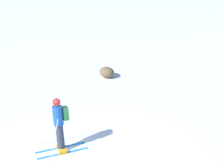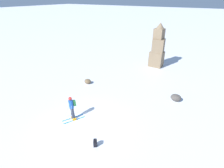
{
  "view_description": "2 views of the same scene",
  "coord_description": "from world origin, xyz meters",
  "px_view_note": "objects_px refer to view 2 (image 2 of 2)",
  "views": [
    {
      "loc": [
        7.34,
        -6.66,
        7.61
      ],
      "look_at": [
        -0.97,
        2.44,
        1.71
      ],
      "focal_mm": 60.0,
      "sensor_mm": 36.0,
      "label": 1
    },
    {
      "loc": [
        7.4,
        -7.79,
        8.8
      ],
      "look_at": [
        -0.04,
        4.09,
        1.64
      ],
      "focal_mm": 28.0,
      "sensor_mm": 36.0,
      "label": 2
    }
  ],
  "objects_px": {
    "rock_pillar": "(158,49)",
    "exposed_boulder_0": "(176,98)",
    "exposed_boulder_1": "(88,81)",
    "skier": "(72,107)",
    "spare_backpack": "(95,143)"
  },
  "relations": [
    {
      "from": "spare_backpack",
      "to": "exposed_boulder_0",
      "type": "xyz_separation_m",
      "value": [
        3.03,
        8.41,
        0.07
      ]
    },
    {
      "from": "spare_backpack",
      "to": "exposed_boulder_0",
      "type": "height_order",
      "value": "exposed_boulder_0"
    },
    {
      "from": "spare_backpack",
      "to": "exposed_boulder_0",
      "type": "bearing_deg",
      "value": -54.41
    },
    {
      "from": "skier",
      "to": "spare_backpack",
      "type": "height_order",
      "value": "skier"
    },
    {
      "from": "rock_pillar",
      "to": "exposed_boulder_0",
      "type": "height_order",
      "value": "rock_pillar"
    },
    {
      "from": "rock_pillar",
      "to": "exposed_boulder_0",
      "type": "bearing_deg",
      "value": -58.7
    },
    {
      "from": "skier",
      "to": "rock_pillar",
      "type": "relative_size",
      "value": 0.33
    },
    {
      "from": "rock_pillar",
      "to": "exposed_boulder_1",
      "type": "distance_m",
      "value": 10.49
    },
    {
      "from": "rock_pillar",
      "to": "exposed_boulder_0",
      "type": "relative_size",
      "value": 6.04
    },
    {
      "from": "exposed_boulder_0",
      "to": "exposed_boulder_1",
      "type": "bearing_deg",
      "value": -170.21
    },
    {
      "from": "exposed_boulder_0",
      "to": "spare_backpack",
      "type": "bearing_deg",
      "value": -109.83
    },
    {
      "from": "skier",
      "to": "rock_pillar",
      "type": "bearing_deg",
      "value": 109.8
    },
    {
      "from": "rock_pillar",
      "to": "exposed_boulder_1",
      "type": "bearing_deg",
      "value": -116.61
    },
    {
      "from": "rock_pillar",
      "to": "spare_backpack",
      "type": "height_order",
      "value": "rock_pillar"
    },
    {
      "from": "rock_pillar",
      "to": "spare_backpack",
      "type": "bearing_deg",
      "value": -84.37
    }
  ]
}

